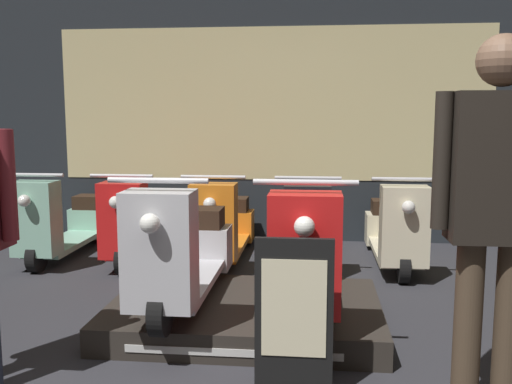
{
  "coord_description": "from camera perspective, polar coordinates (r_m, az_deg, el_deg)",
  "views": [
    {
      "loc": [
        0.5,
        -2.29,
        1.45
      ],
      "look_at": [
        0.01,
        2.32,
        0.81
      ],
      "focal_mm": 40.0,
      "sensor_mm": 36.0,
      "label": 1
    }
  ],
  "objects": [
    {
      "name": "display_platform",
      "position": [
        3.99,
        -1.07,
        -12.09
      ],
      "size": [
        1.82,
        1.25,
        0.18
      ],
      "color": "#2D2823",
      "rests_on": "ground_plane"
    },
    {
      "name": "scooter_backrow_4",
      "position": [
        5.6,
        13.7,
        -3.74
      ],
      "size": [
        0.57,
        1.66,
        0.92
      ],
      "color": "black",
      "rests_on": "ground_plane"
    },
    {
      "name": "scooter_backrow_2",
      "position": [
        5.62,
        -3.23,
        -3.49
      ],
      "size": [
        0.57,
        1.66,
        0.92
      ],
      "color": "black",
      "rests_on": "ground_plane"
    },
    {
      "name": "shop_wall_back",
      "position": [
        6.51,
        1.61,
        9.18
      ],
      "size": [
        8.79,
        0.09,
        3.2
      ],
      "color": "#23282D",
      "rests_on": "ground_plane"
    },
    {
      "name": "scooter_display_left",
      "position": [
        3.86,
        -7.31,
        -6.08
      ],
      "size": [
        0.57,
        1.66,
        0.92
      ],
      "color": "black",
      "rests_on": "display_platform"
    },
    {
      "name": "scooter_backrow_1",
      "position": [
        5.81,
        -11.3,
        -3.26
      ],
      "size": [
        0.57,
        1.66,
        0.92
      ],
      "color": "black",
      "rests_on": "ground_plane"
    },
    {
      "name": "scooter_backrow_3",
      "position": [
        5.55,
        5.22,
        -3.65
      ],
      "size": [
        0.57,
        1.66,
        0.92
      ],
      "color": "black",
      "rests_on": "ground_plane"
    },
    {
      "name": "person_right_browsing",
      "position": [
        2.83,
        22.81,
        -0.58
      ],
      "size": [
        0.57,
        0.23,
        1.8
      ],
      "color": "#473828",
      "rests_on": "ground_plane"
    },
    {
      "name": "scooter_display_right",
      "position": [
        3.76,
        5.03,
        -6.42
      ],
      "size": [
        0.57,
        1.66,
        0.92
      ],
      "color": "black",
      "rests_on": "display_platform"
    },
    {
      "name": "price_sign_board",
      "position": [
        2.95,
        3.8,
        -12.5
      ],
      "size": [
        0.4,
        0.04,
        0.84
      ],
      "color": "black",
      "rests_on": "ground_plane"
    },
    {
      "name": "scooter_backrow_0",
      "position": [
        6.1,
        -18.73,
        -2.99
      ],
      "size": [
        0.57,
        1.66,
        0.92
      ],
      "color": "black",
      "rests_on": "ground_plane"
    }
  ]
}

